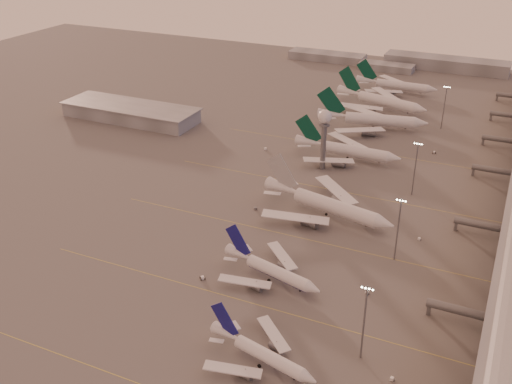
% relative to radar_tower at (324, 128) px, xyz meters
% --- Properties ---
extents(ground, '(700.00, 700.00, 0.00)m').
position_rel_radar_tower_xyz_m(ground, '(-5.00, -120.00, -20.95)').
color(ground, '#535151').
rests_on(ground, ground).
extents(taxiway_markings, '(180.00, 185.25, 0.02)m').
position_rel_radar_tower_xyz_m(taxiway_markings, '(25.00, -64.00, -20.94)').
color(taxiway_markings, gold).
rests_on(taxiway_markings, ground).
extents(hangar, '(82.00, 27.00, 8.50)m').
position_rel_radar_tower_xyz_m(hangar, '(-125.00, 20.00, -16.63)').
color(hangar, slate).
rests_on(hangar, ground).
extents(radar_tower, '(6.40, 6.40, 31.10)m').
position_rel_radar_tower_xyz_m(radar_tower, '(0.00, 0.00, 0.00)').
color(radar_tower, slate).
rests_on(radar_tower, ground).
extents(mast_a, '(3.60, 0.56, 25.00)m').
position_rel_radar_tower_xyz_m(mast_a, '(53.00, -120.00, -7.21)').
color(mast_a, slate).
rests_on(mast_a, ground).
extents(mast_b, '(3.60, 0.56, 25.00)m').
position_rel_radar_tower_xyz_m(mast_b, '(50.00, -65.00, -7.21)').
color(mast_b, slate).
rests_on(mast_b, ground).
extents(mast_c, '(3.60, 0.56, 25.00)m').
position_rel_radar_tower_xyz_m(mast_c, '(45.00, -10.00, -7.21)').
color(mast_c, slate).
rests_on(mast_c, ground).
extents(mast_d, '(3.60, 0.56, 25.00)m').
position_rel_radar_tower_xyz_m(mast_d, '(43.00, 80.00, -7.21)').
color(mast_d, slate).
rests_on(mast_d, ground).
extents(distant_horizon, '(165.00, 37.50, 9.00)m').
position_rel_radar_tower_xyz_m(distant_horizon, '(-2.38, 205.14, -17.06)').
color(distant_horizon, slate).
rests_on(distant_horizon, ground).
extents(narrowbody_near, '(36.32, 28.65, 14.41)m').
position_rel_radar_tower_xyz_m(narrowbody_near, '(28.39, -133.95, -18.03)').
color(narrowbody_near, silver).
rests_on(narrowbody_near, ground).
extents(narrowbody_mid, '(39.84, 31.38, 15.88)m').
position_rel_radar_tower_xyz_m(narrowbody_mid, '(14.49, -95.15, -17.73)').
color(narrowbody_mid, silver).
rests_on(narrowbody_mid, ground).
extents(widebody_white, '(59.97, 47.51, 21.44)m').
position_rel_radar_tower_xyz_m(widebody_white, '(17.18, -43.80, -17.23)').
color(widebody_white, silver).
rests_on(widebody_white, ground).
extents(greentail_a, '(55.26, 44.62, 20.07)m').
position_rel_radar_tower_xyz_m(greentail_a, '(7.39, 16.15, -17.40)').
color(greentail_a, silver).
rests_on(greentail_a, ground).
extents(greentail_b, '(61.82, 49.49, 22.64)m').
position_rel_radar_tower_xyz_m(greentail_b, '(7.36, 63.77, -16.95)').
color(greentail_b, silver).
rests_on(greentail_b, ground).
extents(greentail_c, '(60.43, 48.12, 22.53)m').
position_rel_radar_tower_xyz_m(greentail_c, '(3.40, 99.47, -16.97)').
color(greentail_c, silver).
rests_on(greentail_c, ground).
extents(greentail_d, '(55.08, 44.47, 20.00)m').
position_rel_radar_tower_xyz_m(greentail_d, '(4.10, 137.81, -17.42)').
color(greentail_d, silver).
rests_on(greentail_d, ground).
extents(gsv_catering_a, '(4.95, 2.67, 3.90)m').
position_rel_radar_tower_xyz_m(gsv_catering_a, '(63.45, -125.09, -19.00)').
color(gsv_catering_a, white).
rests_on(gsv_catering_a, ground).
extents(gsv_tug_mid, '(4.20, 4.26, 1.07)m').
position_rel_radar_tower_xyz_m(gsv_tug_mid, '(-7.06, -104.98, -20.40)').
color(gsv_tug_mid, white).
rests_on(gsv_tug_mid, ground).
extents(gsv_truck_b, '(5.50, 3.86, 2.10)m').
position_rel_radar_tower_xyz_m(gsv_truck_b, '(47.06, -89.73, -19.88)').
color(gsv_truck_b, white).
rests_on(gsv_truck_b, ground).
extents(gsv_truck_c, '(5.93, 5.38, 2.39)m').
position_rel_radar_tower_xyz_m(gsv_truck_c, '(-11.37, -51.23, -19.73)').
color(gsv_truck_c, slate).
rests_on(gsv_truck_c, ground).
extents(gsv_catering_b, '(5.02, 3.41, 3.78)m').
position_rel_radar_tower_xyz_m(gsv_catering_b, '(55.75, -47.57, -19.06)').
color(gsv_catering_b, white).
rests_on(gsv_catering_b, ground).
extents(gsv_tug_far, '(3.32, 3.60, 0.89)m').
position_rel_radar_tower_xyz_m(gsv_tug_far, '(10.93, -19.53, -20.49)').
color(gsv_tug_far, white).
rests_on(gsv_tug_far, ground).
extents(gsv_truck_d, '(3.10, 6.33, 2.45)m').
position_rel_radar_tower_xyz_m(gsv_truck_d, '(-34.36, 10.30, -19.70)').
color(gsv_truck_d, white).
rests_on(gsv_truck_d, ground).
extents(gsv_tug_hangar, '(3.66, 2.36, 1.00)m').
position_rel_radar_tower_xyz_m(gsv_tug_hangar, '(45.79, 41.76, -20.43)').
color(gsv_tug_hangar, white).
rests_on(gsv_tug_hangar, ground).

